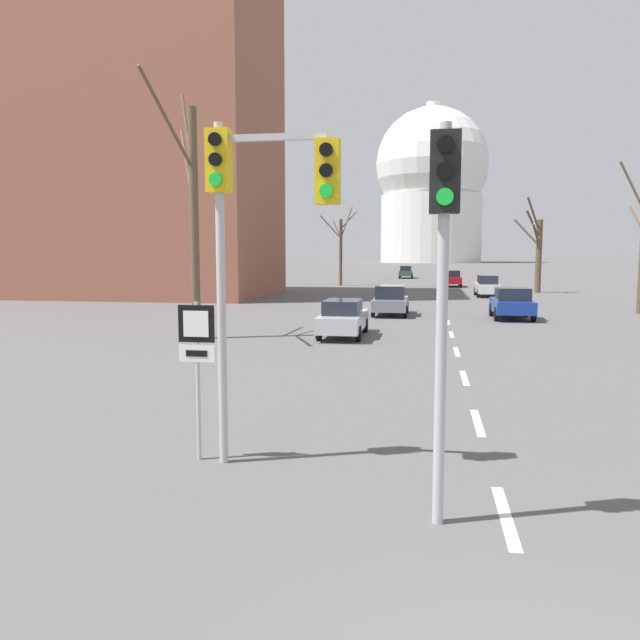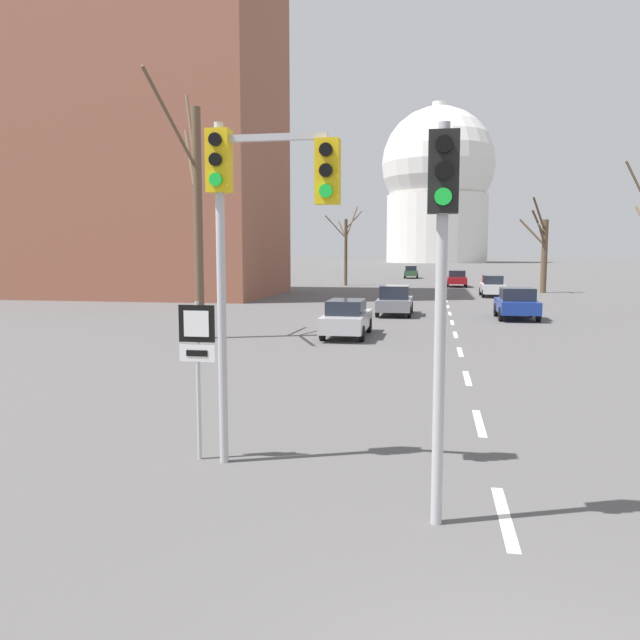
% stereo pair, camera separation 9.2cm
% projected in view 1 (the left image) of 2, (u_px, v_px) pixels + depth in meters
% --- Properties ---
extents(lane_stripe_0, '(0.16, 2.00, 0.01)m').
position_uv_depth(lane_stripe_0, '(505.00, 516.00, 8.04)').
color(lane_stripe_0, silver).
rests_on(lane_stripe_0, ground_plane).
extents(lane_stripe_1, '(0.16, 2.00, 0.01)m').
position_uv_depth(lane_stripe_1, '(478.00, 422.00, 12.44)').
color(lane_stripe_1, silver).
rests_on(lane_stripe_1, ground_plane).
extents(lane_stripe_2, '(0.16, 2.00, 0.01)m').
position_uv_depth(lane_stripe_2, '(464.00, 378.00, 16.85)').
color(lane_stripe_2, silver).
rests_on(lane_stripe_2, ground_plane).
extents(lane_stripe_3, '(0.16, 2.00, 0.01)m').
position_uv_depth(lane_stripe_3, '(457.00, 352.00, 21.26)').
color(lane_stripe_3, silver).
rests_on(lane_stripe_3, ground_plane).
extents(lane_stripe_4, '(0.16, 2.00, 0.01)m').
position_uv_depth(lane_stripe_4, '(452.00, 334.00, 25.67)').
color(lane_stripe_4, silver).
rests_on(lane_stripe_4, ground_plane).
extents(lane_stripe_5, '(0.16, 2.00, 0.01)m').
position_uv_depth(lane_stripe_5, '(448.00, 322.00, 30.08)').
color(lane_stripe_5, silver).
rests_on(lane_stripe_5, ground_plane).
extents(lane_stripe_6, '(0.16, 2.00, 0.01)m').
position_uv_depth(lane_stripe_6, '(445.00, 313.00, 34.49)').
color(lane_stripe_6, silver).
rests_on(lane_stripe_6, ground_plane).
extents(lane_stripe_7, '(0.16, 2.00, 0.01)m').
position_uv_depth(lane_stripe_7, '(443.00, 306.00, 38.90)').
color(lane_stripe_7, silver).
rests_on(lane_stripe_7, ground_plane).
extents(lane_stripe_8, '(0.16, 2.00, 0.01)m').
position_uv_depth(lane_stripe_8, '(442.00, 301.00, 43.31)').
color(lane_stripe_8, silver).
rests_on(lane_stripe_8, ground_plane).
extents(lane_stripe_9, '(0.16, 2.00, 0.01)m').
position_uv_depth(lane_stripe_9, '(440.00, 296.00, 47.72)').
color(lane_stripe_9, silver).
rests_on(lane_stripe_9, ground_plane).
extents(lane_stripe_10, '(0.16, 2.00, 0.01)m').
position_uv_depth(lane_stripe_10, '(439.00, 293.00, 52.13)').
color(lane_stripe_10, silver).
rests_on(lane_stripe_10, ground_plane).
extents(lane_stripe_11, '(0.16, 2.00, 0.01)m').
position_uv_depth(lane_stripe_11, '(438.00, 289.00, 56.54)').
color(lane_stripe_11, silver).
rests_on(lane_stripe_11, ground_plane).
extents(lane_stripe_12, '(0.16, 2.00, 0.01)m').
position_uv_depth(lane_stripe_12, '(437.00, 287.00, 60.95)').
color(lane_stripe_12, silver).
rests_on(lane_stripe_12, ground_plane).
extents(traffic_signal_near_left, '(2.06, 0.34, 5.37)m').
position_uv_depth(traffic_signal_near_left, '(256.00, 208.00, 9.56)').
color(traffic_signal_near_left, '#B2B2B7').
rests_on(traffic_signal_near_left, ground_plane).
extents(traffic_signal_centre_tall, '(0.36, 0.34, 4.91)m').
position_uv_depth(traffic_signal_centre_tall, '(443.00, 249.00, 7.47)').
color(traffic_signal_centre_tall, '#B2B2B7').
rests_on(traffic_signal_centre_tall, ground_plane).
extents(route_sign_post, '(0.60, 0.08, 2.60)m').
position_uv_depth(route_sign_post, '(197.00, 353.00, 10.04)').
color(route_sign_post, '#B2B2B7').
rests_on(route_sign_post, ground_plane).
extents(sedan_near_left, '(1.95, 3.89, 1.60)m').
position_uv_depth(sedan_near_left, '(512.00, 303.00, 31.57)').
color(sedan_near_left, navy).
rests_on(sedan_near_left, ground_plane).
extents(sedan_near_right, '(1.71, 4.42, 1.49)m').
position_uv_depth(sedan_near_right, '(343.00, 318.00, 25.03)').
color(sedan_near_right, '#B7B7BC').
rests_on(sedan_near_right, ground_plane).
extents(sedan_mid_centre, '(1.70, 4.26, 1.61)m').
position_uv_depth(sedan_mid_centre, '(487.00, 286.00, 47.44)').
color(sedan_mid_centre, silver).
rests_on(sedan_mid_centre, ground_plane).
extents(sedan_far_left, '(1.85, 4.15, 1.61)m').
position_uv_depth(sedan_far_left, '(391.00, 300.00, 33.50)').
color(sedan_far_left, slate).
rests_on(sedan_far_left, ground_plane).
extents(sedan_far_right, '(1.90, 4.38, 1.59)m').
position_uv_depth(sedan_far_right, '(451.00, 278.00, 60.79)').
color(sedan_far_right, maroon).
rests_on(sedan_far_right, ground_plane).
extents(sedan_distant_centre, '(1.73, 4.58, 1.61)m').
position_uv_depth(sedan_distant_centre, '(406.00, 272.00, 80.59)').
color(sedan_distant_centre, '#2D4C33').
rests_on(sedan_distant_centre, ground_plane).
extents(bare_tree_left_near, '(3.57, 2.20, 7.98)m').
position_uv_depth(bare_tree_left_near, '(341.00, 247.00, 62.98)').
color(bare_tree_left_near, brown).
rests_on(bare_tree_left_near, ground_plane).
extents(bare_tree_right_near, '(2.26, 2.46, 7.85)m').
position_uv_depth(bare_tree_right_near, '(537.00, 250.00, 51.69)').
color(bare_tree_right_near, brown).
rests_on(bare_tree_right_near, ground_plane).
extents(bare_tree_left_far, '(1.61, 5.76, 9.81)m').
position_uv_depth(bare_tree_left_far, '(192.00, 212.00, 24.03)').
color(bare_tree_left_far, brown).
rests_on(bare_tree_left_far, ground_plane).
extents(capitol_dome, '(35.44, 35.44, 50.06)m').
position_uv_depth(capitol_dome, '(432.00, 185.00, 198.14)').
color(capitol_dome, silver).
rests_on(capitol_dome, ground_plane).
extents(apartment_block_left, '(18.00, 14.00, 27.23)m').
position_uv_depth(apartment_block_left, '(150.00, 118.00, 47.80)').
color(apartment_block_left, '#935642').
rests_on(apartment_block_left, ground_plane).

